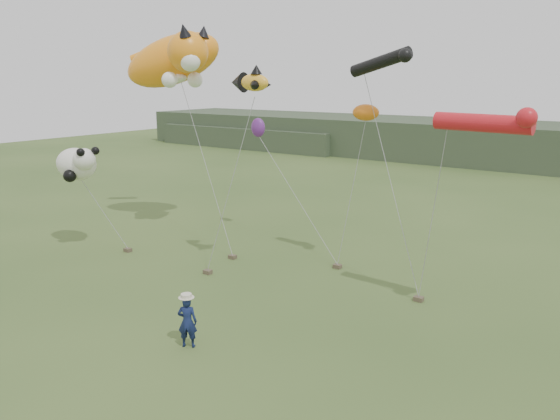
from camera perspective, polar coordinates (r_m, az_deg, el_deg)
The scene contains 9 objects.
ground at distance 19.90m, azimuth -7.90°, elevation -11.23°, with size 120.00×120.00×0.00m, color #385123.
headland at distance 60.18m, azimuth 20.08°, elevation 6.61°, with size 90.00×13.00×4.00m.
festival_attendant at distance 17.76m, azimuth -9.66°, elevation -11.44°, with size 0.62×0.41×1.70m, color #121C45.
sandbag_anchors at distance 24.55m, azimuth -2.36°, elevation -6.01°, with size 14.38×4.19×0.18m.
cat_kite at distance 30.69m, azimuth -10.84°, elevation 15.20°, with size 7.34×4.67×4.07m.
fish_kite at distance 22.72m, azimuth -3.32°, elevation 13.23°, with size 2.11×1.44×1.11m.
tube_kites at distance 20.37m, azimuth 16.85°, elevation 11.35°, with size 7.92×3.58×2.96m.
panda_kite at distance 28.35m, azimuth -20.42°, elevation 4.56°, with size 2.78×1.80×1.73m.
misc_kites at distance 25.98m, azimuth 3.48°, elevation 9.39°, with size 8.16×2.44×1.96m.
Camera 1 is at (12.50, -13.08, 8.27)m, focal length 35.00 mm.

